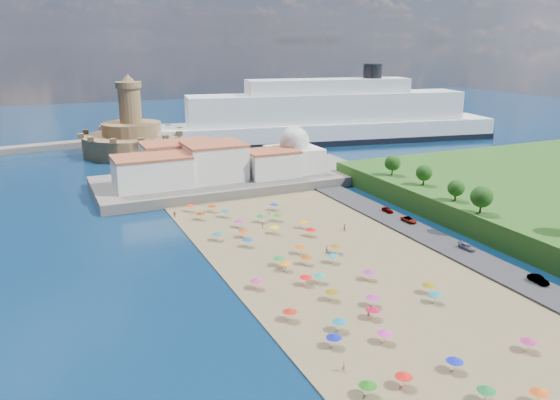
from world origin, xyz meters
name	(u,v)px	position (x,y,z in m)	size (l,w,h in m)	color
ground	(313,271)	(0.00, 0.00, 0.00)	(700.00, 700.00, 0.00)	#071938
terrace	(236,180)	(10.00, 73.00, 1.50)	(90.00, 36.00, 3.00)	#59544C
jetty	(148,165)	(-12.00, 108.00, 1.20)	(18.00, 70.00, 2.40)	#59544C
waterfront_buildings	(196,164)	(-3.05, 73.64, 7.88)	(57.00, 29.00, 11.00)	silver
domed_building	(294,153)	(30.00, 71.00, 8.97)	(16.00, 16.00, 15.00)	silver
fortress	(132,138)	(-12.00, 138.00, 6.68)	(40.00, 40.00, 32.40)	olive
cruise_ship	(328,120)	(74.97, 128.47, 10.41)	(162.54, 50.41, 35.16)	black
beach_parasols	(334,283)	(-1.13, -10.72, 2.15)	(31.65, 115.78, 2.20)	gray
beachgoers	(312,259)	(1.66, 3.46, 1.12)	(37.05, 104.97, 1.87)	tan
parked_cars	(465,246)	(36.00, -4.44, 1.37)	(2.27, 63.98, 1.42)	gray
hillside_trees	(543,212)	(48.36, -13.15, 10.09)	(14.22, 107.81, 7.77)	#382314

